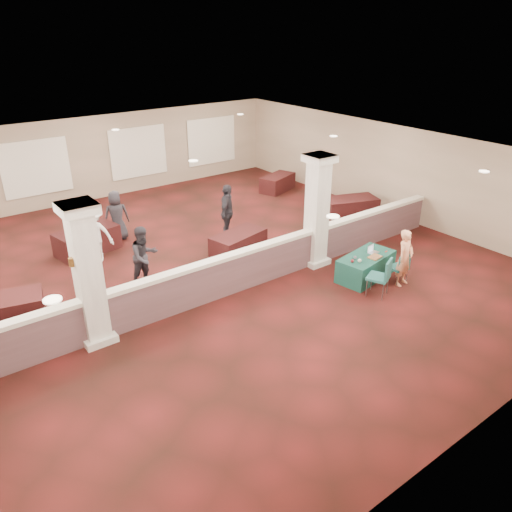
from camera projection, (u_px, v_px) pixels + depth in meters
ground at (199, 272)px, 14.04m from camera, size 16.00×16.00×0.00m
wall_back at (90, 159)px, 19.15m from camera, size 16.00×0.04×3.20m
wall_front at (466, 370)px, 7.57m from camera, size 16.00×0.04×3.20m
wall_right at (391, 170)px, 17.70m from camera, size 0.04×16.00×3.20m
ceiling at (193, 160)px, 12.68m from camera, size 16.00×16.00×0.02m
partition_wall at (229, 274)px, 12.71m from camera, size 15.60×0.28×1.10m
column_left at (88, 274)px, 10.36m from camera, size 0.72×0.72×3.20m
column_right at (317, 210)px, 13.89m from camera, size 0.72×0.72×3.20m
sconce_left at (72, 262)px, 10.05m from camera, size 0.12×0.12×0.18m
sconce_right at (99, 255)px, 10.36m from camera, size 0.12×0.12×0.18m
near_table at (366, 266)px, 13.63m from camera, size 1.83×1.13×0.66m
conf_chair_main at (401, 266)px, 13.27m from camera, size 0.46×0.47×0.85m
conf_chair_side at (382, 275)px, 12.59m from camera, size 0.68×0.68×1.03m
woman at (405, 258)px, 13.09m from camera, size 0.60×0.44×1.55m
far_table_front_left at (3, 313)px, 11.38m from camera, size 1.95×1.29×0.73m
far_table_front_center at (238, 244)px, 14.96m from camera, size 1.86×1.21×0.69m
far_table_front_right at (350, 208)px, 17.72m from camera, size 2.09×1.53×0.76m
far_table_back_center at (87, 241)px, 15.11m from camera, size 1.97×1.24×0.74m
far_table_back_right at (277, 183)px, 20.70m from camera, size 1.76×1.27×0.65m
attendee_a at (144, 257)px, 13.02m from camera, size 0.86×0.57×1.66m
attendee_b at (94, 235)px, 14.37m from camera, size 1.14×1.00×1.65m
attendee_c at (227, 212)px, 15.82m from camera, size 1.12×1.09×1.81m
attendee_d at (117, 216)px, 15.85m from camera, size 0.88×0.62×1.61m
laptop_base at (373, 253)px, 13.64m from camera, size 0.33×0.25×0.02m
laptop_screen at (371, 248)px, 13.66m from camera, size 0.29×0.06×0.20m
screen_glow at (371, 249)px, 13.66m from camera, size 0.27×0.05×0.17m
knitting at (375, 257)px, 13.37m from camera, size 0.40×0.33×0.03m
yarn_cream at (360, 261)px, 13.09m from camera, size 0.10×0.10×0.10m
yarn_red at (352, 261)px, 13.09m from camera, size 0.09×0.09×0.09m
yarn_grey at (355, 257)px, 13.27m from camera, size 0.09×0.09×0.09m
scissors at (386, 251)px, 13.72m from camera, size 0.11×0.04×0.01m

